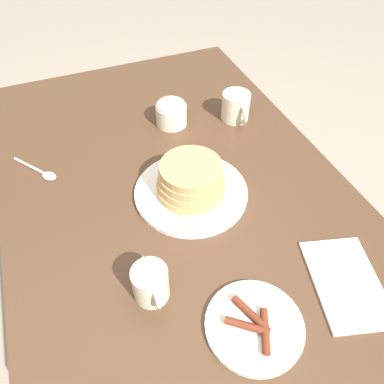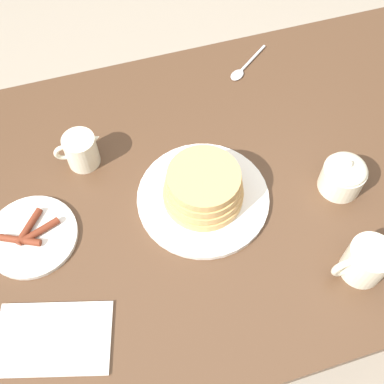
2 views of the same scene
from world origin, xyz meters
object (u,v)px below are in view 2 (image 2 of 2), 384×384
(sugar_bowl, at_px, (343,175))
(spoon, at_px, (243,69))
(coffee_mug, at_px, (365,261))
(creamer_pitcher, at_px, (81,150))
(pancake_plate, at_px, (203,190))
(side_plate_bacon, at_px, (32,236))
(napkin, at_px, (54,338))

(sugar_bowl, relative_size, spoon, 0.70)
(coffee_mug, relative_size, creamer_pitcher, 1.05)
(creamer_pitcher, relative_size, spoon, 0.82)
(pancake_plate, xyz_separation_m, coffee_mug, (-0.23, 0.23, 0.01))
(pancake_plate, bearing_deg, coffee_mug, 135.05)
(side_plate_bacon, distance_m, napkin, 0.21)
(side_plate_bacon, xyz_separation_m, coffee_mug, (-0.58, 0.25, 0.03))
(pancake_plate, bearing_deg, creamer_pitcher, -37.89)
(pancake_plate, xyz_separation_m, sugar_bowl, (-0.28, 0.05, 0.00))
(creamer_pitcher, relative_size, sugar_bowl, 1.17)
(coffee_mug, distance_m, creamer_pitcher, 0.60)
(sugar_bowl, relative_size, napkin, 0.39)
(sugar_bowl, xyz_separation_m, spoon, (0.07, -0.37, -0.04))
(pancake_plate, xyz_separation_m, napkin, (0.33, 0.19, -0.03))
(side_plate_bacon, bearing_deg, sugar_bowl, 173.77)
(spoon, bearing_deg, napkin, 43.57)
(pancake_plate, bearing_deg, napkin, 29.86)
(creamer_pitcher, xyz_separation_m, sugar_bowl, (-0.49, 0.22, 0.00))
(creamer_pitcher, height_order, napkin, creamer_pitcher)
(side_plate_bacon, xyz_separation_m, creamer_pitcher, (-0.13, -0.15, 0.03))
(pancake_plate, distance_m, sugar_bowl, 0.28)
(napkin, bearing_deg, creamer_pitcher, -108.66)
(side_plate_bacon, bearing_deg, creamer_pitcher, -131.33)
(creamer_pitcher, bearing_deg, spoon, -159.59)
(coffee_mug, bearing_deg, spoon, -87.28)
(side_plate_bacon, xyz_separation_m, spoon, (-0.55, -0.30, -0.00))
(side_plate_bacon, distance_m, creamer_pitcher, 0.20)
(coffee_mug, relative_size, spoon, 0.86)
(coffee_mug, height_order, napkin, coffee_mug)
(sugar_bowl, bearing_deg, napkin, 12.90)
(napkin, distance_m, spoon, 0.74)
(side_plate_bacon, xyz_separation_m, sugar_bowl, (-0.62, 0.07, 0.03))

